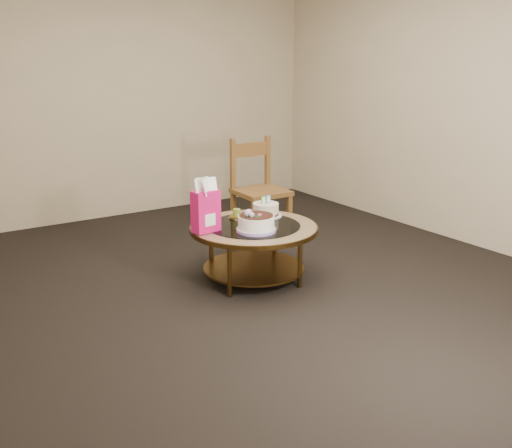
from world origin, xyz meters
TOP-DOWN VIEW (x-y plane):
  - ground at (0.00, 0.00)m, footprint 5.00×5.00m
  - room_walls at (0.00, 0.00)m, footprint 4.52×5.02m
  - coffee_table at (0.00, -0.00)m, footprint 1.02×1.02m
  - decorated_cake at (-0.08, -0.15)m, footprint 0.30×0.30m
  - cream_cake at (0.23, 0.17)m, footprint 0.27×0.27m
  - gift_bag at (-0.40, 0.06)m, footprint 0.22×0.17m
  - pillar_candle at (-0.02, 0.23)m, footprint 0.12×0.12m
  - dining_chair at (0.61, 0.85)m, footprint 0.48×0.48m

SIDE VIEW (x-z plane):
  - ground at x=0.00m, z-range 0.00..0.00m
  - coffee_table at x=0.00m, z-range 0.15..0.61m
  - pillar_candle at x=-0.02m, z-range 0.44..0.53m
  - dining_chair at x=0.61m, z-range 0.01..1.00m
  - cream_cake at x=0.23m, z-range 0.43..0.60m
  - decorated_cake at x=-0.08m, z-range 0.43..0.60m
  - gift_bag at x=-0.40m, z-range 0.46..0.87m
  - room_walls at x=0.00m, z-range 0.24..2.85m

